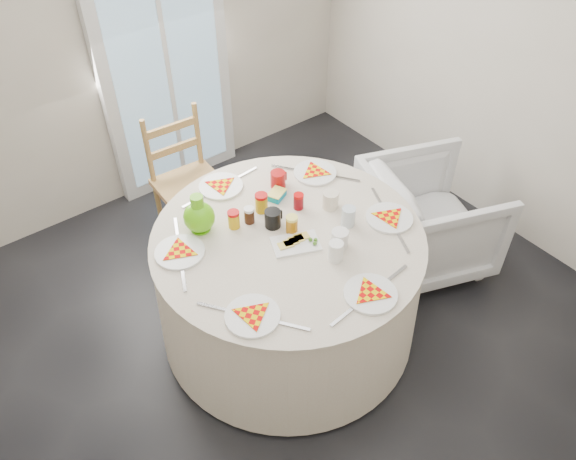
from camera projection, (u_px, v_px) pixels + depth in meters
floor at (287, 357)px, 3.33m from camera, size 4.00×4.00×0.00m
wall_back at (99, 33)px, 3.62m from camera, size 4.00×0.02×2.60m
wall_right at (552, 58)px, 3.35m from camera, size 0.02×4.00×2.60m
glass_door at (163, 56)px, 3.94m from camera, size 1.00×0.08×2.10m
table at (288, 284)px, 3.26m from camera, size 1.52×1.52×0.77m
wooden_chair at (190, 184)px, 3.80m from camera, size 0.45×0.43×0.96m
armchair at (429, 215)px, 3.68m from camera, size 0.94×0.97×0.79m
place_settings at (288, 234)px, 2.99m from camera, size 1.54×1.54×0.03m
jar_cluster at (265, 209)px, 3.06m from camera, size 0.48×0.36×0.12m
butter_tub at (277, 194)px, 3.21m from camera, size 0.13×0.12×0.04m
green_pitcher at (199, 213)px, 2.96m from camera, size 0.22×0.22×0.22m
cheese_platter at (296, 243)px, 2.94m from camera, size 0.29×0.24×0.03m
mugs_glasses at (313, 217)px, 3.03m from camera, size 0.88×0.88×0.12m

